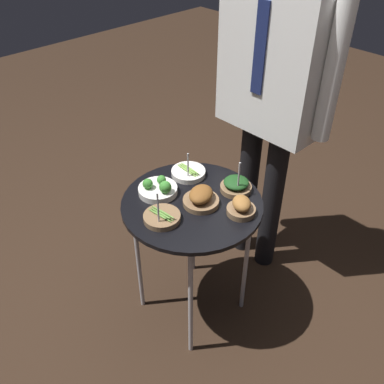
{
  "coord_description": "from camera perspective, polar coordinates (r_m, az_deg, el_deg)",
  "views": [
    {
      "loc": [
        0.98,
        -0.93,
        1.74
      ],
      "look_at": [
        0.0,
        0.0,
        0.71
      ],
      "focal_mm": 40.0,
      "sensor_mm": 36.0,
      "label": 1
    }
  ],
  "objects": [
    {
      "name": "ground_plane",
      "position": [
        2.2,
        0.0,
        -14.77
      ],
      "size": [
        8.0,
        8.0,
        0.0
      ],
      "primitive_type": "plane",
      "color": "black"
    },
    {
      "name": "serving_cart",
      "position": [
        1.77,
        0.0,
        -2.75
      ],
      "size": [
        0.58,
        0.58,
        0.66
      ],
      "color": "black",
      "rests_on": "ground_plane"
    },
    {
      "name": "bowl_roast_near_rim",
      "position": [
        1.7,
        1.2,
        -0.77
      ],
      "size": [
        0.15,
        0.15,
        0.07
      ],
      "color": "brown",
      "rests_on": "serving_cart"
    },
    {
      "name": "bowl_broccoli_center",
      "position": [
        1.77,
        -4.53,
        0.45
      ],
      "size": [
        0.16,
        0.16,
        0.08
      ],
      "color": "silver",
      "rests_on": "serving_cart"
    },
    {
      "name": "bowl_asparagus_back_left",
      "position": [
        1.87,
        -0.49,
        2.63
      ],
      "size": [
        0.15,
        0.15,
        0.14
      ],
      "color": "silver",
      "rests_on": "serving_cart"
    },
    {
      "name": "bowl_asparagus_far_rim",
      "position": [
        1.64,
        -4.14,
        -3.27
      ],
      "size": [
        0.14,
        0.14,
        0.16
      ],
      "color": "brown",
      "rests_on": "serving_cart"
    },
    {
      "name": "bowl_spinach_mid_right",
      "position": [
        1.78,
        5.89,
        0.9
      ],
      "size": [
        0.13,
        0.13,
        0.16
      ],
      "color": "brown",
      "rests_on": "serving_cart"
    },
    {
      "name": "bowl_roast_back_right",
      "position": [
        1.67,
        6.59,
        -2.01
      ],
      "size": [
        0.12,
        0.11,
        0.07
      ],
      "color": "brown",
      "rests_on": "serving_cart"
    },
    {
      "name": "waiter_figure",
      "position": [
        1.89,
        10.82,
        14.66
      ],
      "size": [
        0.6,
        0.23,
        1.62
      ],
      "color": "black",
      "rests_on": "ground_plane"
    }
  ]
}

